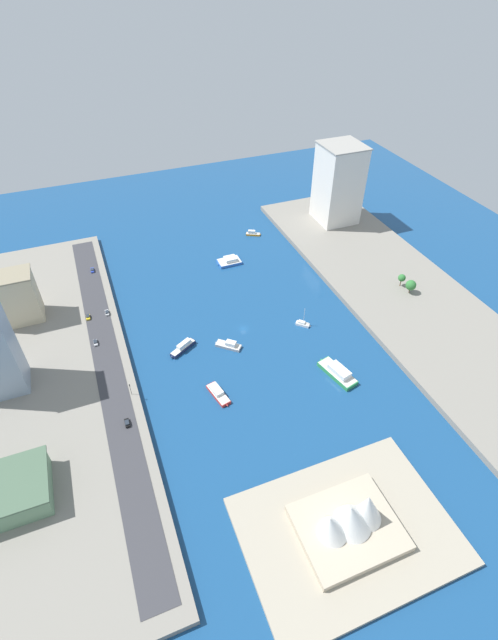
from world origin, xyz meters
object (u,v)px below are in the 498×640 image
(yacht_sleek_gray, at_px, (229,345))
(water_taxi_orange, at_px, (253,233))
(ferry_green_doubledeck, at_px, (338,372))
(tugboat_red, at_px, (218,393))
(traffic_light_waterfront, at_px, (130,388))
(opera_landmark, at_px, (350,520))
(sedan_silver, at_px, (95,342))
(taxi_yellow_cab, at_px, (88,317))
(suv_black, at_px, (127,423))
(hotel_broad_white, at_px, (338,184))
(catamaran_blue, at_px, (230,261))
(hatchback_blue, at_px, (92,270))
(van_white, at_px, (107,313))
(office_block_beige, at_px, (14,298))
(sailboat_small_white, at_px, (303,324))
(patrol_launch_navy, at_px, (183,347))

(yacht_sleek_gray, relative_size, water_taxi_orange, 1.24)
(ferry_green_doubledeck, distance_m, tugboat_red, 56.71)
(traffic_light_waterfront, distance_m, opera_landmark, 104.07)
(sedan_silver, relative_size, taxi_yellow_cab, 1.05)
(suv_black, bearing_deg, hotel_broad_white, -143.46)
(catamaran_blue, relative_size, hotel_broad_white, 0.29)
(water_taxi_orange, bearing_deg, catamaran_blue, 45.34)
(sedan_silver, bearing_deg, taxi_yellow_cab, -86.79)
(hatchback_blue, height_order, van_white, van_white)
(catamaran_blue, bearing_deg, ferry_green_doubledeck, 98.05)
(traffic_light_waterfront, bearing_deg, hatchback_blue, -87.46)
(tugboat_red, xyz_separation_m, traffic_light_waterfront, (36.05, -11.84, 6.13))
(office_block_beige, xyz_separation_m, opera_landmark, (-102.22, 158.94, -8.13))
(yacht_sleek_gray, relative_size, van_white, 2.91)
(suv_black, distance_m, taxi_yellow_cab, 76.11)
(catamaran_blue, height_order, water_taxi_orange, catamaran_blue)
(yacht_sleek_gray, bearing_deg, sedan_silver, -20.65)
(hotel_broad_white, bearing_deg, yacht_sleek_gray, 39.75)
(sailboat_small_white, distance_m, opera_landmark, 109.15)
(catamaran_blue, xyz_separation_m, hotel_broad_white, (-86.37, -21.80, 27.80))
(hatchback_blue, distance_m, taxi_yellow_cab, 44.50)
(catamaran_blue, bearing_deg, office_block_beige, 6.79)
(hatchback_blue, height_order, sedan_silver, hatchback_blue)
(sailboat_small_white, xyz_separation_m, hotel_broad_white, (-70.23, -91.93, 28.19))
(sedan_silver, height_order, suv_black, suv_black)
(ferry_green_doubledeck, height_order, van_white, ferry_green_doubledeck)
(hatchback_blue, height_order, traffic_light_waterfront, traffic_light_waterfront)
(hatchback_blue, relative_size, traffic_light_waterfront, 0.75)
(sedan_silver, bearing_deg, patrol_launch_navy, 157.05)
(ferry_green_doubledeck, xyz_separation_m, suv_black, (96.59, -5.51, 1.99))
(patrol_launch_navy, distance_m, opera_landmark, 112.42)
(office_block_beige, xyz_separation_m, suv_black, (-39.49, 88.09, -12.85))
(sailboat_small_white, bearing_deg, water_taxi_orange, -96.01)
(hotel_broad_white, height_order, traffic_light_waterfront, hotel_broad_white)
(catamaran_blue, bearing_deg, yacht_sleek_gray, 70.22)
(opera_landmark, bearing_deg, van_white, -67.64)
(hatchback_blue, bearing_deg, van_white, 93.27)
(opera_landmark, bearing_deg, catamaran_blue, -96.12)
(catamaran_blue, relative_size, opera_landmark, 0.45)
(patrol_launch_navy, relative_size, hotel_broad_white, 0.29)
(patrol_launch_navy, bearing_deg, suv_black, 48.12)
(tugboat_red, bearing_deg, hotel_broad_white, -136.48)
(patrol_launch_navy, xyz_separation_m, suv_black, (33.63, 37.51, 2.37))
(catamaran_blue, xyz_separation_m, opera_landmark, (18.58, 173.32, 7.27))
(water_taxi_orange, bearing_deg, sailboat_small_white, 83.99)
(catamaran_blue, height_order, taxi_yellow_cab, taxi_yellow_cab)
(office_block_beige, bearing_deg, water_taxi_orange, -164.42)
(taxi_yellow_cab, bearing_deg, ferry_green_doubledeck, 141.99)
(hatchback_blue, distance_m, van_white, 44.03)
(tugboat_red, xyz_separation_m, sailboat_small_white, (-56.84, -28.74, -0.24))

